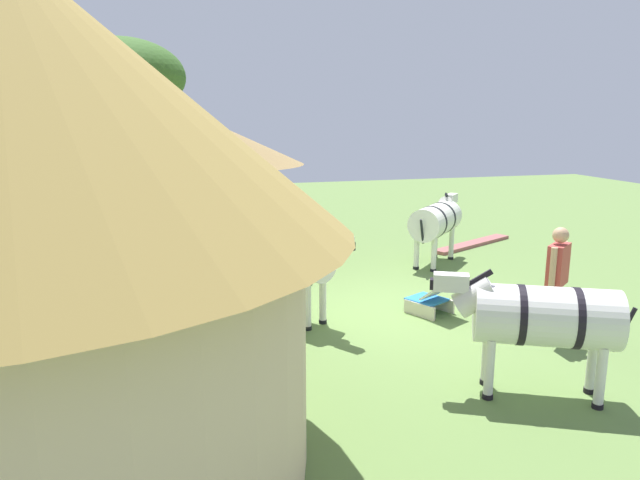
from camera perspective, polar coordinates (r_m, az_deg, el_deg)
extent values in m
plane|color=#5F7D3F|center=(9.88, 6.55, -6.77)|extent=(36.00, 36.00, 0.00)
cylinder|color=beige|center=(5.82, -26.00, -10.43)|extent=(4.77, 4.77, 2.19)
cone|color=olive|center=(5.42, -28.32, 12.56)|extent=(5.62, 5.62, 2.38)
cylinder|color=brown|center=(12.17, -9.85, 2.12)|extent=(0.10, 0.10, 2.20)
cone|color=olive|center=(11.99, -10.11, 9.20)|extent=(3.52, 3.52, 0.81)
cube|color=silver|center=(12.24, -9.78, 0.36)|extent=(1.67, 1.35, 0.04)
cylinder|color=silver|center=(11.78, -12.37, -2.06)|extent=(0.06, 0.06, 0.70)
cylinder|color=silver|center=(13.04, -10.98, -0.62)|extent=(0.06, 0.06, 0.70)
cylinder|color=silver|center=(11.61, -8.31, -2.12)|extent=(0.06, 0.06, 0.70)
cylinder|color=silver|center=(12.88, -7.30, -0.65)|extent=(0.06, 0.06, 0.70)
cube|color=silver|center=(13.31, -12.22, 0.04)|extent=(0.56, 0.57, 0.04)
cube|color=silver|center=(13.43, -12.63, 1.11)|extent=(0.21, 0.42, 0.45)
cylinder|color=silver|center=(13.29, -11.09, -0.93)|extent=(0.04, 0.04, 0.45)
cylinder|color=silver|center=(13.12, -12.56, -1.17)|extent=(0.04, 0.04, 0.45)
cylinder|color=silver|center=(13.60, -11.81, -0.66)|extent=(0.04, 0.04, 0.45)
cylinder|color=silver|center=(13.44, -13.24, -0.88)|extent=(0.04, 0.04, 0.45)
cube|color=silver|center=(11.35, -12.86, -2.12)|extent=(0.60, 0.60, 0.04)
cube|color=silver|center=(11.15, -13.48, -1.22)|extent=(0.30, 0.37, 0.45)
cylinder|color=silver|center=(11.65, -13.07, -2.89)|extent=(0.04, 0.04, 0.45)
cylinder|color=silver|center=(11.44, -11.51, -3.10)|extent=(0.04, 0.04, 0.45)
cylinder|color=silver|center=(11.37, -14.11, -3.32)|extent=(0.04, 0.04, 0.45)
cylinder|color=silver|center=(11.16, -12.54, -3.55)|extent=(0.04, 0.04, 0.45)
cube|color=white|center=(12.51, -4.42, -0.50)|extent=(0.46, 0.44, 0.04)
cube|color=white|center=(12.51, -3.59, 0.57)|extent=(0.44, 0.06, 0.45)
cylinder|color=white|center=(12.34, -5.00, -1.76)|extent=(0.04, 0.04, 0.45)
cylinder|color=white|center=(12.70, -5.39, -1.36)|extent=(0.04, 0.04, 0.45)
cylinder|color=white|center=(12.43, -3.38, -1.64)|extent=(0.04, 0.04, 0.45)
cylinder|color=white|center=(12.79, -3.82, -1.25)|extent=(0.04, 0.04, 0.45)
cylinder|color=black|center=(12.73, -17.04, -1.08)|extent=(0.11, 0.11, 0.77)
cylinder|color=black|center=(12.65, -17.52, -1.19)|extent=(0.11, 0.11, 0.77)
cube|color=#295AB3|center=(12.56, -17.47, 1.80)|extent=(0.42, 0.45, 0.55)
cylinder|color=#E3B196|center=(12.70, -16.62, 2.04)|extent=(0.08, 0.08, 0.52)
cylinder|color=#E3B196|center=(12.42, -18.35, 1.70)|extent=(0.08, 0.08, 0.52)
sphere|color=#E3B196|center=(12.50, -17.59, 3.60)|extent=(0.21, 0.21, 0.21)
cylinder|color=black|center=(10.50, -13.15, -3.57)|extent=(0.12, 0.12, 0.80)
cylinder|color=black|center=(10.43, -12.46, -3.64)|extent=(0.12, 0.12, 0.80)
cube|color=gold|center=(10.30, -12.99, 0.07)|extent=(0.40, 0.48, 0.57)
cylinder|color=#A76B55|center=(10.42, -14.18, 0.24)|extent=(0.08, 0.08, 0.54)
cylinder|color=#A76B55|center=(10.18, -11.77, 0.08)|extent=(0.08, 0.08, 0.54)
sphere|color=#A76B55|center=(10.23, -13.10, 2.34)|extent=(0.22, 0.22, 0.22)
cylinder|color=black|center=(9.03, 21.79, -6.69)|extent=(0.12, 0.12, 0.83)
cylinder|color=black|center=(9.17, 22.04, -6.43)|extent=(0.12, 0.12, 0.83)
cube|color=#B6413B|center=(8.91, 22.28, -2.24)|extent=(0.44, 0.48, 0.59)
cylinder|color=tan|center=(8.67, 21.85, -2.47)|extent=(0.09, 0.09, 0.55)
cylinder|color=tan|center=(9.15, 22.71, -1.80)|extent=(0.09, 0.09, 0.55)
sphere|color=tan|center=(8.82, 22.51, 0.45)|extent=(0.22, 0.22, 0.22)
cube|color=#236FBC|center=(9.79, 10.42, -5.73)|extent=(0.73, 0.71, 0.03)
cube|color=silver|center=(9.56, 11.79, -4.70)|extent=(0.67, 0.69, 0.40)
cube|color=beige|center=(9.60, 9.71, -6.77)|extent=(0.56, 0.31, 0.22)
cube|color=beige|center=(9.99, 11.55, -6.06)|extent=(0.56, 0.31, 0.22)
cylinder|color=silver|center=(12.73, 11.26, 1.91)|extent=(1.59, 1.59, 0.69)
cylinder|color=black|center=(12.44, 10.80, 1.69)|extent=(0.55, 0.55, 0.70)
cylinder|color=black|center=(12.99, 11.66, 2.10)|extent=(0.55, 0.55, 0.70)
cylinder|color=silver|center=(13.43, 12.37, 3.18)|extent=(0.60, 0.60, 0.51)
cube|color=silver|center=(13.68, 12.76, 4.00)|extent=(0.41, 0.41, 0.20)
cube|color=black|center=(13.85, 12.97, 3.97)|extent=(0.17, 0.17, 0.12)
cube|color=black|center=(13.41, 12.41, 4.03)|extent=(0.29, 0.29, 0.28)
cylinder|color=silver|center=(13.46, 11.21, -0.19)|extent=(0.11, 0.11, 0.71)
cylinder|color=black|center=(13.54, 11.15, -1.54)|extent=(0.13, 0.13, 0.06)
cylinder|color=silver|center=(13.35, 12.74, -0.36)|extent=(0.11, 0.11, 0.71)
cylinder|color=black|center=(13.42, 12.67, -1.72)|extent=(0.13, 0.13, 0.06)
cylinder|color=silver|center=(12.37, 9.43, -1.23)|extent=(0.11, 0.11, 0.71)
cylinder|color=black|center=(12.45, 9.38, -2.69)|extent=(0.13, 0.13, 0.06)
cylinder|color=silver|center=(12.25, 11.08, -1.43)|extent=(0.11, 0.11, 0.71)
cylinder|color=black|center=(12.33, 11.02, -2.90)|extent=(0.13, 0.13, 0.06)
cylinder|color=black|center=(11.98, 9.96, 0.83)|extent=(0.20, 0.20, 0.53)
cylinder|color=silver|center=(7.11, 21.21, -6.97)|extent=(1.30, 1.70, 0.68)
cylinder|color=black|center=(7.17, 23.68, -7.01)|extent=(0.66, 0.38, 0.70)
cylinder|color=black|center=(7.06, 18.95, -6.93)|extent=(0.66, 0.38, 0.70)
cylinder|color=silver|center=(6.95, 14.96, -5.41)|extent=(0.52, 0.62, 0.51)
cube|color=silver|center=(6.89, 12.71, -4.06)|extent=(0.34, 0.44, 0.20)
cube|color=black|center=(6.89, 11.20, -4.24)|extent=(0.16, 0.16, 0.12)
cube|color=black|center=(6.89, 15.06, -3.83)|extent=(0.20, 0.35, 0.28)
cylinder|color=silver|center=(7.07, 16.24, -12.07)|extent=(0.11, 0.11, 0.72)
cylinder|color=black|center=(7.21, 16.08, -14.45)|extent=(0.13, 0.13, 0.06)
cylinder|color=silver|center=(7.42, 16.00, -10.88)|extent=(0.11, 0.11, 0.72)
cylinder|color=black|center=(7.55, 15.84, -13.18)|extent=(0.13, 0.13, 0.06)
cylinder|color=silver|center=(7.29, 25.77, -12.10)|extent=(0.11, 0.11, 0.72)
cylinder|color=black|center=(7.43, 25.53, -14.42)|extent=(0.13, 0.13, 0.06)
cylinder|color=silver|center=(7.62, 25.07, -10.96)|extent=(0.11, 0.11, 0.72)
cylinder|color=black|center=(7.75, 24.84, -13.20)|extent=(0.13, 0.13, 0.06)
cylinder|color=black|center=(7.34, 27.59, -7.79)|extent=(0.15, 0.23, 0.53)
cylinder|color=silver|center=(9.15, -3.31, -1.39)|extent=(1.66, 1.43, 0.65)
cylinder|color=black|center=(9.36, -4.71, -1.10)|extent=(0.44, 0.59, 0.67)
cylinder|color=black|center=(8.96, -2.00, -1.67)|extent=(0.44, 0.59, 0.67)
cylinder|color=silver|center=(8.60, 0.48, -1.03)|extent=(0.61, 0.55, 0.50)
cube|color=silver|center=(8.39, 1.95, -0.26)|extent=(0.43, 0.38, 0.20)
cube|color=black|center=(8.29, 2.93, -0.63)|extent=(0.17, 0.17, 0.12)
cube|color=black|center=(8.56, 0.48, 0.27)|extent=(0.32, 0.24, 0.28)
cylinder|color=silver|center=(9.07, 0.28, -5.76)|extent=(0.11, 0.11, 0.81)
cylinder|color=black|center=(9.20, 0.27, -7.97)|extent=(0.13, 0.13, 0.06)
cylinder|color=silver|center=(8.82, -1.23, -6.31)|extent=(0.11, 0.11, 0.81)
cylinder|color=black|center=(8.94, -1.22, -8.58)|extent=(0.13, 0.13, 0.06)
cylinder|color=silver|center=(9.85, -5.08, -4.34)|extent=(0.11, 0.11, 0.81)
cylinder|color=black|center=(9.96, -5.04, -6.40)|extent=(0.13, 0.13, 0.06)
cylinder|color=silver|center=(9.61, -6.60, -4.80)|extent=(0.11, 0.11, 0.81)
cylinder|color=black|center=(9.73, -6.55, -6.91)|extent=(0.13, 0.13, 0.06)
cylinder|color=black|center=(9.75, -6.88, -1.21)|extent=(0.22, 0.17, 0.53)
cylinder|color=#503325|center=(14.58, -18.26, 5.40)|extent=(0.20, 0.20, 3.23)
ellipsoid|color=#355D22|center=(14.51, -18.92, 14.91)|extent=(2.91, 2.91, 1.75)
cube|color=#995754|center=(14.93, 14.69, -0.37)|extent=(1.58, 2.66, 0.08)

